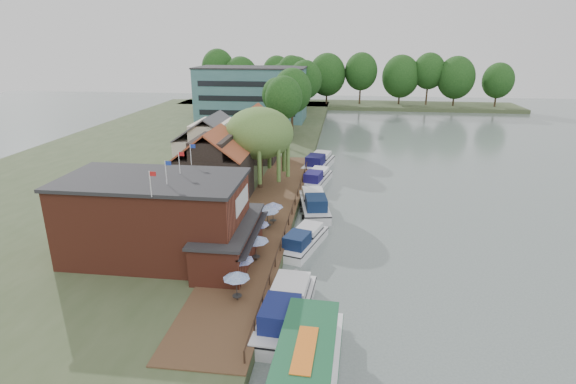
{
  "coord_description": "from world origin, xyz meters",
  "views": [
    {
      "loc": [
        0.02,
        -35.41,
        19.33
      ],
      "look_at": [
        -6.0,
        12.0,
        3.0
      ],
      "focal_mm": 28.0,
      "sensor_mm": 36.0,
      "label": 1
    }
  ],
  "objects_px": {
    "swan": "(281,342)",
    "umbrella_2": "(256,248)",
    "willow": "(260,149)",
    "cruiser_4": "(319,161)",
    "umbrella_0": "(237,286)",
    "umbrella_4": "(268,217)",
    "cruiser_1": "(304,238)",
    "tour_boat": "(303,380)",
    "cruiser_3": "(317,177)",
    "umbrella_1": "(241,268)",
    "umbrella_5": "(273,213)",
    "hotel_block": "(252,94)",
    "cottage_b": "(213,146)",
    "umbrella_3": "(258,231)",
    "cottage_a": "(214,165)",
    "cruiser_0": "(286,305)",
    "pub": "(177,218)",
    "cottage_c": "(254,134)",
    "cruiser_2": "(314,201)"
  },
  "relations": [
    {
      "from": "umbrella_4",
      "to": "cruiser_1",
      "type": "bearing_deg",
      "value": -25.19
    },
    {
      "from": "cruiser_0",
      "to": "cruiser_3",
      "type": "relative_size",
      "value": 1.14
    },
    {
      "from": "cottage_c",
      "to": "willow",
      "type": "height_order",
      "value": "willow"
    },
    {
      "from": "umbrella_4",
      "to": "tour_boat",
      "type": "relative_size",
      "value": 0.17
    },
    {
      "from": "umbrella_2",
      "to": "cruiser_3",
      "type": "distance_m",
      "value": 25.89
    },
    {
      "from": "cruiser_0",
      "to": "swan",
      "type": "xyz_separation_m",
      "value": [
        -0.01,
        -2.7,
        -1.1
      ]
    },
    {
      "from": "umbrella_4",
      "to": "umbrella_3",
      "type": "bearing_deg",
      "value": -95.64
    },
    {
      "from": "swan",
      "to": "umbrella_2",
      "type": "bearing_deg",
      "value": 110.25
    },
    {
      "from": "umbrella_5",
      "to": "cruiser_2",
      "type": "relative_size",
      "value": 0.23
    },
    {
      "from": "hotel_block",
      "to": "cruiser_3",
      "type": "height_order",
      "value": "hotel_block"
    },
    {
      "from": "cruiser_3",
      "to": "tour_boat",
      "type": "height_order",
      "value": "tour_boat"
    },
    {
      "from": "umbrella_5",
      "to": "cruiser_3",
      "type": "bearing_deg",
      "value": 78.91
    },
    {
      "from": "cruiser_4",
      "to": "cruiser_1",
      "type": "bearing_deg",
      "value": -78.3
    },
    {
      "from": "umbrella_0",
      "to": "cruiser_1",
      "type": "distance_m",
      "value": 12.24
    },
    {
      "from": "cottage_b",
      "to": "umbrella_5",
      "type": "distance_m",
      "value": 20.28
    },
    {
      "from": "umbrella_5",
      "to": "cruiser_2",
      "type": "height_order",
      "value": "umbrella_5"
    },
    {
      "from": "umbrella_1",
      "to": "tour_boat",
      "type": "distance_m",
      "value": 12.31
    },
    {
      "from": "willow",
      "to": "umbrella_5",
      "type": "relative_size",
      "value": 4.39
    },
    {
      "from": "pub",
      "to": "swan",
      "type": "xyz_separation_m",
      "value": [
        10.39,
        -9.6,
        -4.43
      ]
    },
    {
      "from": "hotel_block",
      "to": "cottage_b",
      "type": "bearing_deg",
      "value": -85.03
    },
    {
      "from": "umbrella_3",
      "to": "tour_boat",
      "type": "xyz_separation_m",
      "value": [
        5.96,
        -17.91,
        -0.75
      ]
    },
    {
      "from": "umbrella_0",
      "to": "cruiser_0",
      "type": "bearing_deg",
      "value": -7.65
    },
    {
      "from": "willow",
      "to": "umbrella_2",
      "type": "bearing_deg",
      "value": -80.47
    },
    {
      "from": "umbrella_1",
      "to": "swan",
      "type": "xyz_separation_m",
      "value": [
        4.02,
        -5.94,
        -2.07
      ]
    },
    {
      "from": "pub",
      "to": "cottage_b",
      "type": "height_order",
      "value": "cottage_b"
    },
    {
      "from": "umbrella_0",
      "to": "tour_boat",
      "type": "relative_size",
      "value": 0.17
    },
    {
      "from": "hotel_block",
      "to": "cruiser_3",
      "type": "relative_size",
      "value": 2.71
    },
    {
      "from": "cottage_c",
      "to": "umbrella_4",
      "type": "relative_size",
      "value": 3.58
    },
    {
      "from": "pub",
      "to": "cruiser_2",
      "type": "distance_m",
      "value": 18.85
    },
    {
      "from": "umbrella_1",
      "to": "cruiser_0",
      "type": "xyz_separation_m",
      "value": [
        4.03,
        -3.24,
        -0.97
      ]
    },
    {
      "from": "umbrella_5",
      "to": "cruiser_1",
      "type": "distance_m",
      "value": 4.82
    },
    {
      "from": "cottage_c",
      "to": "tour_boat",
      "type": "bearing_deg",
      "value": -75.74
    },
    {
      "from": "cruiser_2",
      "to": "umbrella_2",
      "type": "bearing_deg",
      "value": -114.7
    },
    {
      "from": "pub",
      "to": "umbrella_4",
      "type": "relative_size",
      "value": 8.42
    },
    {
      "from": "cruiser_4",
      "to": "cruiser_0",
      "type": "bearing_deg",
      "value": -78.67
    },
    {
      "from": "umbrella_0",
      "to": "cottage_c",
      "type": "bearing_deg",
      "value": 99.4
    },
    {
      "from": "willow",
      "to": "umbrella_1",
      "type": "relative_size",
      "value": 4.39
    },
    {
      "from": "tour_boat",
      "to": "cruiser_3",
      "type": "bearing_deg",
      "value": 94.95
    },
    {
      "from": "pub",
      "to": "willow",
      "type": "bearing_deg",
      "value": 80.07
    },
    {
      "from": "pub",
      "to": "willow",
      "type": "relative_size",
      "value": 1.92
    },
    {
      "from": "willow",
      "to": "cruiser_4",
      "type": "relative_size",
      "value": 0.98
    },
    {
      "from": "cottage_a",
      "to": "umbrella_0",
      "type": "xyz_separation_m",
      "value": [
        7.69,
        -21.4,
        -2.96
      ]
    },
    {
      "from": "cottage_a",
      "to": "cruiser_1",
      "type": "height_order",
      "value": "cottage_a"
    },
    {
      "from": "pub",
      "to": "umbrella_2",
      "type": "height_order",
      "value": "pub"
    },
    {
      "from": "cruiser_0",
      "to": "cruiser_3",
      "type": "height_order",
      "value": "cruiser_0"
    },
    {
      "from": "umbrella_0",
      "to": "umbrella_4",
      "type": "height_order",
      "value": "same"
    },
    {
      "from": "umbrella_1",
      "to": "umbrella_2",
      "type": "xyz_separation_m",
      "value": [
        0.5,
        3.61,
        0.0
      ]
    },
    {
      "from": "umbrella_2",
      "to": "cruiser_1",
      "type": "xyz_separation_m",
      "value": [
        3.66,
        5.21,
        -1.22
      ]
    },
    {
      "from": "cruiser_4",
      "to": "umbrella_3",
      "type": "bearing_deg",
      "value": -86.24
    },
    {
      "from": "umbrella_3",
      "to": "cruiser_4",
      "type": "height_order",
      "value": "umbrella_3"
    }
  ]
}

